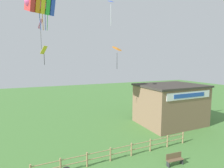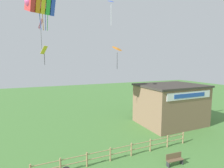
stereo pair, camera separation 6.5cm
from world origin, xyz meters
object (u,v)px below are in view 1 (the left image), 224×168
at_px(park_bench_near_fence, 174,159).
at_px(kite_pink_diamond, 40,27).
at_px(seaside_building, 170,104).
at_px(kite_yellow_diamond, 44,52).
at_px(kite_rainbow_parafoil, 40,4).
at_px(kite_blue_delta, 111,3).
at_px(kite_orange_delta, 117,49).

relative_size(park_bench_near_fence, kite_pink_diamond, 0.42).
bearing_deg(seaside_building, kite_yellow_diamond, 171.33).
height_order(kite_rainbow_parafoil, kite_yellow_diamond, kite_rainbow_parafoil).
xyz_separation_m(park_bench_near_fence, kite_blue_delta, (-0.34, 12.27, 15.91)).
distance_m(park_bench_near_fence, kite_orange_delta, 12.91).
relative_size(park_bench_near_fence, kite_orange_delta, 0.54).
xyz_separation_m(kite_rainbow_parafoil, kite_yellow_diamond, (0.27, 2.02, -4.31)).
xyz_separation_m(kite_yellow_diamond, kite_blue_delta, (8.79, 1.84, 6.85)).
relative_size(seaside_building, kite_rainbow_parafoil, 2.49).
height_order(park_bench_near_fence, kite_rainbow_parafoil, kite_rainbow_parafoil).
xyz_separation_m(park_bench_near_fence, kite_orange_delta, (-1.13, 8.64, 9.52)).
height_order(seaside_building, park_bench_near_fence, seaside_building).
bearing_deg(kite_rainbow_parafoil, kite_pink_diamond, 88.29).
xyz_separation_m(kite_pink_diamond, kite_orange_delta, (8.12, -4.83, -2.69)).
distance_m(seaside_building, kite_pink_diamond, 19.58).
bearing_deg(kite_rainbow_parafoil, park_bench_near_fence, -41.83).
xyz_separation_m(kite_pink_diamond, kite_yellow_diamond, (0.12, -3.04, -3.15)).
height_order(park_bench_near_fence, kite_orange_delta, kite_orange_delta).
relative_size(kite_rainbow_parafoil, kite_yellow_diamond, 1.64).
bearing_deg(park_bench_near_fence, kite_blue_delta, 91.59).
distance_m(park_bench_near_fence, kite_blue_delta, 20.10).
xyz_separation_m(park_bench_near_fence, kite_yellow_diamond, (-9.13, 10.43, 9.06)).
bearing_deg(kite_pink_diamond, park_bench_near_fence, -55.54).
height_order(kite_pink_diamond, kite_yellow_diamond, kite_pink_diamond).
xyz_separation_m(park_bench_near_fence, kite_pink_diamond, (-9.25, 13.47, 12.21)).
bearing_deg(kite_orange_delta, seaside_building, -4.55).
height_order(kite_blue_delta, kite_orange_delta, kite_blue_delta).
relative_size(kite_rainbow_parafoil, kite_orange_delta, 1.21).
xyz_separation_m(kite_rainbow_parafoil, kite_blue_delta, (9.06, 3.86, 2.54)).
bearing_deg(kite_orange_delta, kite_pink_diamond, 149.25).
relative_size(seaside_building, park_bench_near_fence, 5.51).
xyz_separation_m(seaside_building, kite_rainbow_parafoil, (-16.08, 0.39, 11.15)).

